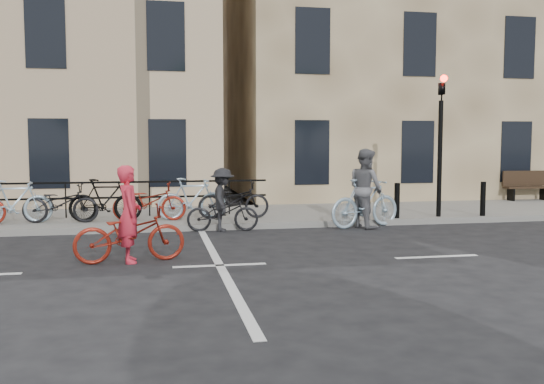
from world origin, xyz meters
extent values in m
plane|color=black|center=(0.00, 0.00, 0.00)|extent=(120.00, 120.00, 0.00)
cube|color=slate|center=(-4.00, 6.00, 0.07)|extent=(46.00, 4.00, 0.15)
cube|color=#8B7453|center=(9.00, 13.00, 6.15)|extent=(14.00, 10.00, 12.00)
cylinder|color=black|center=(6.20, 4.35, 1.65)|extent=(0.12, 0.12, 3.00)
imported|color=black|center=(6.20, 4.35, 3.60)|extent=(0.15, 0.18, 0.90)
sphere|color=#FF0C05|center=(6.20, 4.23, 3.70)|extent=(0.18, 0.18, 0.18)
cylinder|color=black|center=(5.00, 4.25, 0.60)|extent=(0.14, 0.14, 0.90)
cylinder|color=black|center=(7.40, 4.25, 0.60)|extent=(0.14, 0.14, 0.90)
cube|color=black|center=(10.40, 7.65, 0.35)|extent=(0.06, 0.38, 0.40)
cube|color=black|center=(11.60, 7.65, 0.35)|extent=(0.06, 0.38, 0.40)
cube|color=black|center=(11.00, 7.65, 0.58)|extent=(1.60, 0.40, 0.06)
cube|color=black|center=(11.00, 7.83, 0.87)|extent=(1.60, 0.06, 0.50)
cube|color=black|center=(-3.30, 5.90, 0.62)|extent=(10.40, 0.04, 0.95)
imported|color=#9CB8CC|center=(-4.35, 5.00, 0.68)|extent=(1.75, 0.49, 1.05)
imported|color=black|center=(-3.30, 5.00, 0.62)|extent=(1.80, 0.63, 0.95)
imported|color=black|center=(-2.25, 5.00, 0.68)|extent=(1.75, 0.49, 1.05)
imported|color=maroon|center=(-1.20, 5.00, 0.62)|extent=(1.80, 0.63, 0.95)
imported|color=#9CB8CC|center=(-0.15, 5.00, 0.68)|extent=(1.75, 0.49, 1.05)
imported|color=black|center=(0.90, 5.00, 0.62)|extent=(1.80, 0.63, 0.95)
imported|color=maroon|center=(-1.52, 0.61, 0.50)|extent=(1.99, 0.91, 1.01)
imported|color=red|center=(-1.52, 0.61, 0.85)|extent=(0.48, 0.67, 1.71)
imported|color=#9CB8CC|center=(3.99, 3.80, 0.60)|extent=(2.08, 1.16, 1.20)
imported|color=#5D5D62|center=(3.99, 3.80, 0.97)|extent=(0.99, 1.12, 1.93)
imported|color=black|center=(0.50, 3.90, 0.44)|extent=(1.73, 0.75, 0.88)
imported|color=black|center=(0.50, 3.90, 0.75)|extent=(0.65, 1.02, 1.49)
camera|label=1|loc=(-1.09, -10.20, 2.16)|focal=40.00mm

